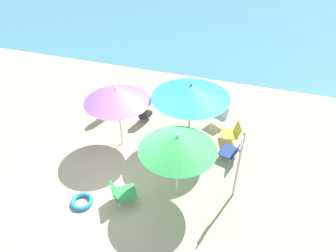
{
  "coord_description": "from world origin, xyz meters",
  "views": [
    {
      "loc": [
        2.84,
        -5.7,
        6.06
      ],
      "look_at": [
        0.68,
        1.05,
        0.7
      ],
      "focal_mm": 33.17,
      "sensor_mm": 36.0,
      "label": 1
    }
  ],
  "objects_px": {
    "beach_chair_c": "(233,132)",
    "swim_ring": "(82,202)",
    "beach_chair_b": "(219,116)",
    "person_a": "(103,105)",
    "umbrella_teal": "(191,91)",
    "umbrella_green": "(178,143)",
    "warning_sign": "(240,157)",
    "umbrella_purple": "(117,95)",
    "beach_chair_a": "(232,150)",
    "person_b": "(144,111)",
    "beach_chair_d": "(121,192)"
  },
  "relations": [
    {
      "from": "umbrella_purple",
      "to": "warning_sign",
      "type": "xyz_separation_m",
      "value": [
        3.47,
        -1.0,
        -0.41
      ]
    },
    {
      "from": "umbrella_purple",
      "to": "swim_ring",
      "type": "xyz_separation_m",
      "value": [
        0.01,
        -2.38,
        -1.64
      ]
    },
    {
      "from": "beach_chair_c",
      "to": "person_b",
      "type": "xyz_separation_m",
      "value": [
        -2.91,
        0.1,
        0.1
      ]
    },
    {
      "from": "umbrella_teal",
      "to": "warning_sign",
      "type": "bearing_deg",
      "value": -45.1
    },
    {
      "from": "beach_chair_d",
      "to": "person_b",
      "type": "height_order",
      "value": "person_b"
    },
    {
      "from": "umbrella_teal",
      "to": "umbrella_green",
      "type": "relative_size",
      "value": 1.13
    },
    {
      "from": "beach_chair_d",
      "to": "umbrella_green",
      "type": "bearing_deg",
      "value": -5.96
    },
    {
      "from": "umbrella_purple",
      "to": "warning_sign",
      "type": "relative_size",
      "value": 0.98
    },
    {
      "from": "beach_chair_b",
      "to": "person_a",
      "type": "xyz_separation_m",
      "value": [
        -3.69,
        -0.74,
        0.13
      ]
    },
    {
      "from": "beach_chair_b",
      "to": "swim_ring",
      "type": "distance_m",
      "value": 4.9
    },
    {
      "from": "beach_chair_c",
      "to": "swim_ring",
      "type": "xyz_separation_m",
      "value": [
        -3.12,
        -3.52,
        -0.25
      ]
    },
    {
      "from": "umbrella_green",
      "to": "warning_sign",
      "type": "height_order",
      "value": "warning_sign"
    },
    {
      "from": "umbrella_purple",
      "to": "swim_ring",
      "type": "relative_size",
      "value": 3.61
    },
    {
      "from": "umbrella_green",
      "to": "beach_chair_d",
      "type": "relative_size",
      "value": 2.51
    },
    {
      "from": "umbrella_green",
      "to": "beach_chair_a",
      "type": "xyz_separation_m",
      "value": [
        1.13,
        1.66,
        -1.31
      ]
    },
    {
      "from": "beach_chair_d",
      "to": "person_a",
      "type": "bearing_deg",
      "value": 88.28
    },
    {
      "from": "person_b",
      "to": "beach_chair_b",
      "type": "bearing_deg",
      "value": -68.51
    },
    {
      "from": "umbrella_teal",
      "to": "swim_ring",
      "type": "xyz_separation_m",
      "value": [
        -1.89,
        -2.95,
        -1.77
      ]
    },
    {
      "from": "beach_chair_b",
      "to": "beach_chair_c",
      "type": "distance_m",
      "value": 0.86
    },
    {
      "from": "beach_chair_b",
      "to": "warning_sign",
      "type": "height_order",
      "value": "warning_sign"
    },
    {
      "from": "warning_sign",
      "to": "beach_chair_c",
      "type": "bearing_deg",
      "value": 107.24
    },
    {
      "from": "umbrella_purple",
      "to": "umbrella_green",
      "type": "relative_size",
      "value": 1.03
    },
    {
      "from": "umbrella_purple",
      "to": "umbrella_teal",
      "type": "height_order",
      "value": "umbrella_teal"
    },
    {
      "from": "umbrella_purple",
      "to": "umbrella_green",
      "type": "xyz_separation_m",
      "value": [
        2.11,
        -1.35,
        -0.06
      ]
    },
    {
      "from": "beach_chair_d",
      "to": "warning_sign",
      "type": "relative_size",
      "value": 0.38
    },
    {
      "from": "umbrella_teal",
      "to": "beach_chair_a",
      "type": "height_order",
      "value": "umbrella_teal"
    },
    {
      "from": "umbrella_purple",
      "to": "person_b",
      "type": "bearing_deg",
      "value": 79.96
    },
    {
      "from": "beach_chair_b",
      "to": "beach_chair_d",
      "type": "height_order",
      "value": "beach_chair_b"
    },
    {
      "from": "umbrella_green",
      "to": "swim_ring",
      "type": "height_order",
      "value": "umbrella_green"
    },
    {
      "from": "umbrella_purple",
      "to": "beach_chair_d",
      "type": "bearing_deg",
      "value": -65.46
    },
    {
      "from": "beach_chair_a",
      "to": "swim_ring",
      "type": "distance_m",
      "value": 4.2
    },
    {
      "from": "beach_chair_d",
      "to": "person_a",
      "type": "relative_size",
      "value": 0.77
    },
    {
      "from": "person_a",
      "to": "warning_sign",
      "type": "distance_m",
      "value": 5.09
    },
    {
      "from": "umbrella_teal",
      "to": "person_b",
      "type": "bearing_deg",
      "value": 158.2
    },
    {
      "from": "swim_ring",
      "to": "umbrella_teal",
      "type": "bearing_deg",
      "value": 57.34
    },
    {
      "from": "person_a",
      "to": "swim_ring",
      "type": "distance_m",
      "value": 3.63
    },
    {
      "from": "beach_chair_a",
      "to": "beach_chair_b",
      "type": "bearing_deg",
      "value": -49.5
    },
    {
      "from": "umbrella_teal",
      "to": "beach_chair_b",
      "type": "xyz_separation_m",
      "value": [
        0.67,
        1.22,
        -1.46
      ]
    },
    {
      "from": "beach_chair_c",
      "to": "umbrella_green",
      "type": "bearing_deg",
      "value": 50.12
    },
    {
      "from": "beach_chair_c",
      "to": "beach_chair_d",
      "type": "relative_size",
      "value": 0.85
    },
    {
      "from": "umbrella_teal",
      "to": "swim_ring",
      "type": "distance_m",
      "value": 3.92
    },
    {
      "from": "beach_chair_c",
      "to": "umbrella_teal",
      "type": "bearing_deg",
      "value": 7.48
    },
    {
      "from": "person_a",
      "to": "umbrella_green",
      "type": "bearing_deg",
      "value": -130.71
    },
    {
      "from": "umbrella_purple",
      "to": "beach_chair_b",
      "type": "xyz_separation_m",
      "value": [
        2.57,
        1.79,
        -1.34
      ]
    },
    {
      "from": "warning_sign",
      "to": "swim_ring",
      "type": "height_order",
      "value": "warning_sign"
    },
    {
      "from": "umbrella_green",
      "to": "person_b",
      "type": "height_order",
      "value": "umbrella_green"
    },
    {
      "from": "umbrella_teal",
      "to": "person_a",
      "type": "relative_size",
      "value": 2.18
    },
    {
      "from": "person_b",
      "to": "umbrella_green",
      "type": "bearing_deg",
      "value": -135.59
    },
    {
      "from": "umbrella_teal",
      "to": "person_a",
      "type": "distance_m",
      "value": 3.33
    },
    {
      "from": "beach_chair_a",
      "to": "umbrella_purple",
      "type": "bearing_deg",
      "value": 21.86
    }
  ]
}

